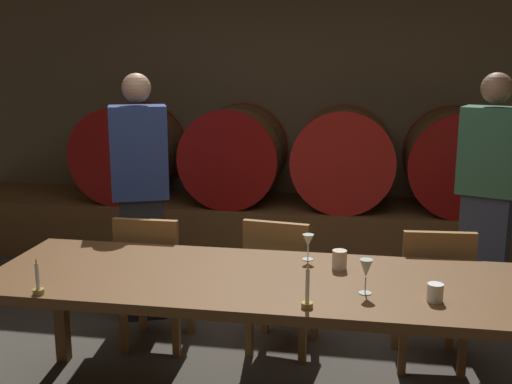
# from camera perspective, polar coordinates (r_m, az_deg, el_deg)

# --- Properties ---
(back_wall) EXTENTS (7.07, 0.24, 2.87)m
(back_wall) POSITION_cam_1_polar(r_m,az_deg,el_deg) (6.11, 3.58, 8.70)
(back_wall) COLOR brown
(back_wall) RESTS_ON ground
(barrel_shelf) EXTENTS (6.36, 0.90, 0.51)m
(barrel_shelf) POSITION_cam_1_polar(r_m,az_deg,el_deg) (5.77, 2.83, -3.46)
(barrel_shelf) COLOR brown
(barrel_shelf) RESTS_ON ground
(wine_barrel_far_left) EXTENTS (0.89, 0.79, 0.89)m
(wine_barrel_far_left) POSITION_cam_1_polar(r_m,az_deg,el_deg) (5.99, -11.58, 3.66)
(wine_barrel_far_left) COLOR brown
(wine_barrel_far_left) RESTS_ON barrel_shelf
(wine_barrel_center_left) EXTENTS (0.89, 0.79, 0.89)m
(wine_barrel_center_left) POSITION_cam_1_polar(r_m,az_deg,el_deg) (5.70, -1.93, 3.47)
(wine_barrel_center_left) COLOR brown
(wine_barrel_center_left) RESTS_ON barrel_shelf
(wine_barrel_center_right) EXTENTS (0.89, 0.79, 0.89)m
(wine_barrel_center_right) POSITION_cam_1_polar(r_m,az_deg,el_deg) (5.59, 8.11, 3.17)
(wine_barrel_center_right) COLOR brown
(wine_barrel_center_right) RESTS_ON barrel_shelf
(wine_barrel_far_right) EXTENTS (0.89, 0.79, 0.89)m
(wine_barrel_far_right) POSITION_cam_1_polar(r_m,az_deg,el_deg) (5.64, 18.06, 2.78)
(wine_barrel_far_right) COLOR brown
(wine_barrel_far_right) RESTS_ON barrel_shelf
(dining_table) EXTENTS (2.86, 0.88, 0.76)m
(dining_table) POSITION_cam_1_polar(r_m,az_deg,el_deg) (3.10, 1.61, -9.04)
(dining_table) COLOR brown
(dining_table) RESTS_ON ground
(chair_left) EXTENTS (0.40, 0.40, 0.88)m
(chair_left) POSITION_cam_1_polar(r_m,az_deg,el_deg) (3.95, -9.49, -7.62)
(chair_left) COLOR brown
(chair_left) RESTS_ON ground
(chair_center) EXTENTS (0.45, 0.45, 0.88)m
(chair_center) POSITION_cam_1_polar(r_m,az_deg,el_deg) (3.84, 2.25, -8.05)
(chair_center) COLOR brown
(chair_center) RESTS_ON ground
(chair_right) EXTENTS (0.43, 0.43, 0.88)m
(chair_right) POSITION_cam_1_polar(r_m,az_deg,el_deg) (3.79, 16.01, -8.83)
(chair_right) COLOR brown
(chair_right) RESTS_ON ground
(guest_left) EXTENTS (0.44, 0.36, 1.72)m
(guest_left) POSITION_cam_1_polar(r_m,az_deg,el_deg) (4.34, -10.60, -0.40)
(guest_left) COLOR black
(guest_left) RESTS_ON ground
(guest_right) EXTENTS (0.44, 0.36, 1.73)m
(guest_right) POSITION_cam_1_polar(r_m,az_deg,el_deg) (4.32, 20.59, -0.97)
(guest_right) COLOR #33384C
(guest_right) RESTS_ON ground
(candle_left) EXTENTS (0.05, 0.05, 0.17)m
(candle_left) POSITION_cam_1_polar(r_m,az_deg,el_deg) (3.04, -19.49, -8.08)
(candle_left) COLOR olive
(candle_left) RESTS_ON dining_table
(candle_right) EXTENTS (0.05, 0.05, 0.20)m
(candle_right) POSITION_cam_1_polar(r_m,az_deg,el_deg) (2.72, 4.76, -9.53)
(candle_right) COLOR olive
(candle_right) RESTS_ON dining_table
(wine_glass_left) EXTENTS (0.06, 0.06, 0.14)m
(wine_glass_left) POSITION_cam_1_polar(r_m,az_deg,el_deg) (3.33, 4.84, -4.59)
(wine_glass_left) COLOR silver
(wine_glass_left) RESTS_ON dining_table
(wine_glass_center) EXTENTS (0.06, 0.06, 0.16)m
(wine_glass_center) POSITION_cam_1_polar(r_m,az_deg,el_deg) (2.90, 10.13, -7.07)
(wine_glass_center) COLOR silver
(wine_glass_center) RESTS_ON dining_table
(cup_left) EXTENTS (0.08, 0.08, 0.10)m
(cup_left) POSITION_cam_1_polar(r_m,az_deg,el_deg) (3.22, 7.72, -6.21)
(cup_left) COLOR beige
(cup_left) RESTS_ON dining_table
(cup_right) EXTENTS (0.07, 0.07, 0.08)m
(cup_right) POSITION_cam_1_polar(r_m,az_deg,el_deg) (2.90, 16.22, -8.91)
(cup_right) COLOR white
(cup_right) RESTS_ON dining_table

